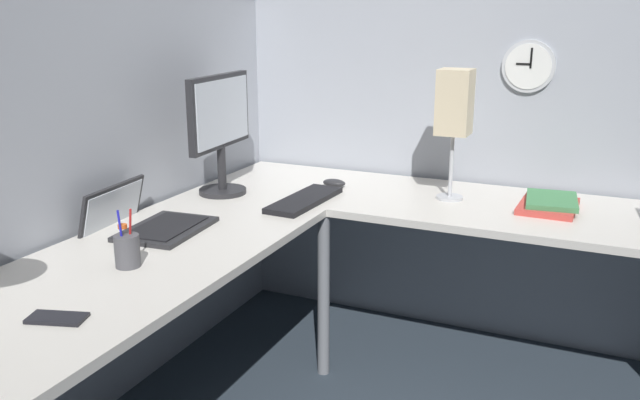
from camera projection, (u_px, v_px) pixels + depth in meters
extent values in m
plane|color=#2D3842|center=(344.00, 400.00, 2.63)|extent=(6.80, 6.80, 0.00)
cube|color=#999EA8|center=(89.00, 210.00, 2.44)|extent=(2.57, 0.10, 1.55)
cube|color=#999EA8|center=(470.00, 169.00, 3.08)|extent=(0.10, 2.37, 1.55)
cube|color=beige|center=(178.00, 241.00, 2.29)|extent=(2.35, 0.66, 0.03)
cube|color=beige|center=(534.00, 213.00, 2.61)|extent=(0.66, 1.49, 0.03)
cylinder|color=slate|center=(324.00, 296.00, 2.74)|extent=(0.05, 0.05, 0.70)
cylinder|color=#232326|center=(223.00, 191.00, 2.84)|extent=(0.20, 0.20, 0.02)
cylinder|color=#232326|center=(222.00, 168.00, 2.81)|extent=(0.04, 0.04, 0.20)
cube|color=#232326|center=(219.00, 111.00, 2.75)|extent=(0.46, 0.06, 0.30)
cube|color=silver|center=(223.00, 112.00, 2.74)|extent=(0.42, 0.03, 0.26)
cube|color=#232326|center=(166.00, 229.00, 2.35)|extent=(0.36, 0.27, 0.02)
cube|color=black|center=(166.00, 226.00, 2.35)|extent=(0.30, 0.20, 0.00)
cube|color=#232326|center=(111.00, 213.00, 2.41)|extent=(0.34, 0.10, 0.22)
cube|color=silver|center=(113.00, 213.00, 2.41)|extent=(0.31, 0.08, 0.18)
cube|color=black|center=(305.00, 200.00, 2.70)|extent=(0.44, 0.16, 0.02)
ellipsoid|color=#232326|center=(334.00, 183.00, 2.95)|extent=(0.06, 0.10, 0.03)
cylinder|color=#4C4C51|center=(127.00, 251.00, 2.01)|extent=(0.08, 0.08, 0.10)
cylinder|color=#1E1EB2|center=(121.00, 231.00, 1.99)|extent=(0.01, 0.02, 0.13)
cylinder|color=#B21E1E|center=(130.00, 229.00, 2.01)|extent=(0.01, 0.02, 0.13)
cylinder|color=#D8591E|center=(122.00, 226.00, 2.00)|extent=(0.03, 0.03, 0.01)
cube|color=black|center=(57.00, 318.00, 1.67)|extent=(0.11, 0.16, 0.01)
cube|color=#BF3F38|center=(548.00, 206.00, 2.61)|extent=(0.29, 0.22, 0.02)
cube|color=#3F7F4C|center=(552.00, 200.00, 2.61)|extent=(0.28, 0.22, 0.02)
cylinder|color=#B7BABF|center=(449.00, 197.00, 2.76)|extent=(0.11, 0.11, 0.01)
cylinder|color=#B7BABF|center=(451.00, 166.00, 2.72)|extent=(0.02, 0.02, 0.27)
cube|color=beige|center=(455.00, 102.00, 2.65)|extent=(0.13, 0.13, 0.26)
cylinder|color=#B7BABF|center=(529.00, 66.00, 2.81)|extent=(0.03, 0.22, 0.22)
cylinder|color=white|center=(528.00, 66.00, 2.80)|extent=(0.00, 0.19, 0.19)
cube|color=black|center=(523.00, 64.00, 2.80)|extent=(0.00, 0.06, 0.01)
cube|color=black|center=(531.00, 58.00, 2.78)|extent=(0.00, 0.01, 0.08)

